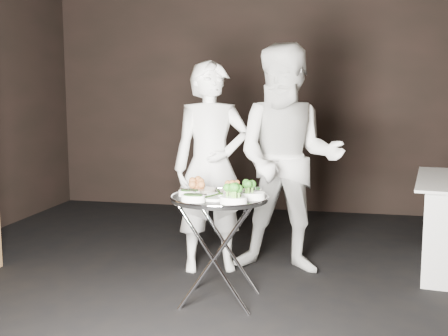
% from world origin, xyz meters
% --- Properties ---
extents(floor, '(6.00, 7.00, 0.05)m').
position_xyz_m(floor, '(0.00, 0.00, -0.03)').
color(floor, black).
rests_on(floor, ground).
extents(wall_back, '(6.00, 0.05, 3.00)m').
position_xyz_m(wall_back, '(0.00, 3.52, 1.50)').
color(wall_back, black).
rests_on(wall_back, floor).
extents(tray_stand, '(0.51, 0.43, 0.75)m').
position_xyz_m(tray_stand, '(-0.17, 0.30, 0.42)').
color(tray_stand, silver).
rests_on(tray_stand, floor).
extents(serving_tray, '(0.69, 0.69, 0.04)m').
position_xyz_m(serving_tray, '(-0.17, 0.30, 0.76)').
color(serving_tray, black).
rests_on(serving_tray, tray_stand).
extents(potato_plate_a, '(0.22, 0.22, 0.08)m').
position_xyz_m(potato_plate_a, '(-0.35, 0.48, 0.80)').
color(potato_plate_a, beige).
rests_on(potato_plate_a, serving_tray).
extents(potato_plate_b, '(0.18, 0.18, 0.07)m').
position_xyz_m(potato_plate_b, '(-0.12, 0.52, 0.80)').
color(potato_plate_b, beige).
rests_on(potato_plate_b, serving_tray).
extents(greens_bowl, '(0.11, 0.11, 0.07)m').
position_xyz_m(greens_bowl, '(0.05, 0.42, 0.80)').
color(greens_bowl, white).
rests_on(greens_bowl, serving_tray).
extents(asparagus_plate_a, '(0.21, 0.17, 0.04)m').
position_xyz_m(asparagus_plate_a, '(-0.17, 0.32, 0.79)').
color(asparagus_plate_a, white).
rests_on(asparagus_plate_a, serving_tray).
extents(asparagus_plate_b, '(0.21, 0.17, 0.04)m').
position_xyz_m(asparagus_plate_b, '(-0.21, 0.16, 0.79)').
color(asparagus_plate_b, white).
rests_on(asparagus_plate_b, serving_tray).
extents(spinach_bowl_a, '(0.16, 0.11, 0.06)m').
position_xyz_m(spinach_bowl_a, '(-0.38, 0.26, 0.80)').
color(spinach_bowl_a, white).
rests_on(spinach_bowl_a, serving_tray).
extents(spinach_bowl_b, '(0.19, 0.14, 0.07)m').
position_xyz_m(spinach_bowl_b, '(-0.31, 0.09, 0.80)').
color(spinach_bowl_b, white).
rests_on(spinach_bowl_b, serving_tray).
extents(broccoli_bowl_a, '(0.20, 0.15, 0.08)m').
position_xyz_m(broccoli_bowl_a, '(0.06, 0.25, 0.81)').
color(broccoli_bowl_a, white).
rests_on(broccoli_bowl_a, serving_tray).
extents(broccoli_bowl_b, '(0.19, 0.14, 0.08)m').
position_xyz_m(broccoli_bowl_b, '(-0.03, 0.08, 0.80)').
color(broccoli_bowl_b, white).
rests_on(broccoli_bowl_b, serving_tray).
extents(serving_utensils, '(0.58, 0.42, 0.01)m').
position_xyz_m(serving_utensils, '(-0.16, 0.37, 0.82)').
color(serving_utensils, silver).
rests_on(serving_utensils, serving_tray).
extents(waiter_left, '(0.74, 0.61, 1.75)m').
position_xyz_m(waiter_left, '(-0.40, 1.02, 0.87)').
color(waiter_left, silver).
rests_on(waiter_left, floor).
extents(waiter_right, '(0.92, 0.72, 1.89)m').
position_xyz_m(waiter_right, '(0.23, 1.10, 0.94)').
color(waiter_right, silver).
rests_on(waiter_right, floor).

